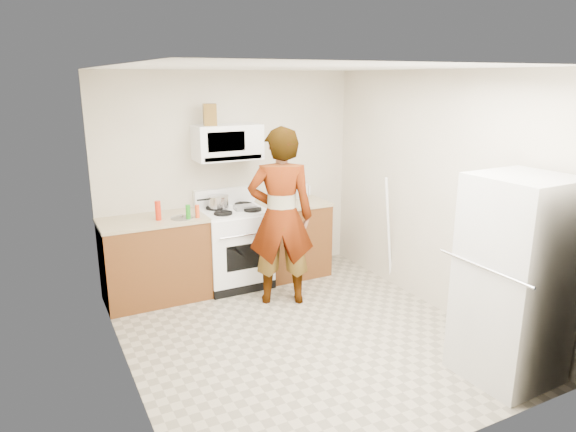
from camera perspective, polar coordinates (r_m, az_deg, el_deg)
floor at (r=5.12m, az=1.47°, el=-13.04°), size 3.60×3.60×0.00m
back_wall at (r=6.25m, az=-6.35°, el=4.30°), size 3.20×0.02×2.50m
right_wall at (r=5.58m, az=16.06°, el=2.47°), size 0.02×3.60×2.50m
cabinet_left at (r=5.90m, az=-14.55°, el=-4.84°), size 1.12×0.62×0.90m
counter_left at (r=5.76m, az=-14.86°, el=-0.47°), size 1.14×0.64×0.03m
cabinet_right at (r=6.46m, az=0.47°, el=-2.59°), size 0.80×0.62×0.90m
counter_right at (r=6.33m, az=0.48°, el=1.44°), size 0.82×0.64×0.03m
gas_range at (r=6.13m, az=-5.98°, el=-3.30°), size 0.76×0.65×1.13m
microwave at (r=5.98m, az=-6.75°, el=8.16°), size 0.76×0.38×0.40m
person at (r=5.50m, az=-0.80°, el=-0.11°), size 0.83×0.71×1.94m
fridge at (r=4.53m, az=23.87°, el=-6.51°), size 0.72×0.72×1.70m
kettle at (r=6.50m, az=1.57°, el=2.79°), size 0.19×0.19×0.18m
jug at (r=5.84m, az=-8.69°, el=11.07°), size 0.17×0.17×0.24m
saucepan at (r=6.04m, az=-7.74°, el=1.60°), size 0.26×0.26×0.13m
tray at (r=5.99m, az=-4.80°, el=0.96°), size 0.26×0.18×0.05m
bottle_spray at (r=5.66m, az=-14.24°, el=0.58°), size 0.07×0.07×0.21m
bottle_hot_sauce at (r=5.68m, az=-10.04°, el=0.51°), size 0.06×0.06×0.14m
bottle_green_cap at (r=5.63m, az=-11.04°, el=0.43°), size 0.05×0.05×0.16m
pot_lid at (r=5.70m, az=-11.71°, el=-0.18°), size 0.30×0.30×0.01m
broom at (r=6.14m, az=11.11°, el=-1.68°), size 0.28×0.15×1.32m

